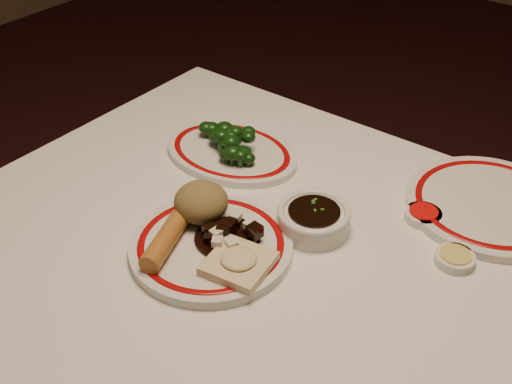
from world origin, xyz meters
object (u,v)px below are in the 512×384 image
object	(u,v)px
dining_table	(288,302)
broccoli_pile	(229,140)
spring_roll	(165,241)
main_plate	(211,246)
rice_mound	(201,202)
stirfry_heap	(226,232)
soy_bowl	(314,220)
broccoli_plate	(231,152)
fried_wonton	(239,262)

from	to	relation	value
dining_table	broccoli_pile	world-z (taller)	broccoli_pile
dining_table	spring_roll	world-z (taller)	spring_roll
broccoli_pile	spring_roll	bearing A→B (deg)	-69.61
dining_table	main_plate	bearing A→B (deg)	-154.24
dining_table	spring_roll	bearing A→B (deg)	-145.96
rice_mound	stirfry_heap	xyz separation A→B (m)	(0.07, -0.02, -0.02)
dining_table	stirfry_heap	xyz separation A→B (m)	(-0.11, -0.03, 0.12)
rice_mound	stirfry_heap	distance (m)	0.07
soy_bowl	stirfry_heap	bearing A→B (deg)	-126.27
stirfry_heap	broccoli_plate	world-z (taller)	stirfry_heap
main_plate	soy_bowl	bearing A→B (deg)	55.39
spring_roll	broccoli_plate	xyz separation A→B (m)	(-0.11, 0.29, -0.03)
broccoli_pile	dining_table	bearing A→B (deg)	-33.35
rice_mound	broccoli_plate	xyz separation A→B (m)	(-0.10, 0.20, -0.04)
rice_mound	broccoli_plate	bearing A→B (deg)	116.43
broccoli_plate	broccoli_pile	size ratio (longest dim) A/B	1.81
main_plate	stirfry_heap	size ratio (longest dim) A/B	3.24
stirfry_heap	soy_bowl	bearing A→B (deg)	53.73
fried_wonton	spring_roll	bearing A→B (deg)	-162.65
main_plate	fried_wonton	size ratio (longest dim) A/B	3.28
fried_wonton	broccoli_plate	distance (m)	0.34
main_plate	rice_mound	world-z (taller)	rice_mound
fried_wonton	stirfry_heap	xyz separation A→B (m)	(-0.06, 0.04, 0.00)
spring_roll	broccoli_pile	world-z (taller)	broccoli_pile
rice_mound	broccoli_plate	world-z (taller)	rice_mound
rice_mound	broccoli_pile	world-z (taller)	rice_mound
main_plate	fried_wonton	world-z (taller)	fried_wonton
spring_roll	fried_wonton	xyz separation A→B (m)	(0.12, 0.04, -0.01)
fried_wonton	broccoli_plate	bearing A→B (deg)	131.28
fried_wonton	broccoli_pile	distance (m)	0.34
main_plate	stirfry_heap	bearing A→B (deg)	64.57
stirfry_heap	soy_bowl	size ratio (longest dim) A/B	0.89
rice_mound	soy_bowl	bearing A→B (deg)	34.31
dining_table	soy_bowl	xyz separation A→B (m)	(-0.02, 0.09, 0.11)
spring_roll	soy_bowl	world-z (taller)	spring_roll
main_plate	fried_wonton	bearing A→B (deg)	-13.57
dining_table	spring_roll	distance (m)	0.24
main_plate	broccoli_plate	xyz separation A→B (m)	(-0.15, 0.24, -0.00)
dining_table	broccoli_plate	bearing A→B (deg)	145.94
broccoli_pile	soy_bowl	world-z (taller)	broccoli_pile
broccoli_plate	soy_bowl	distance (m)	0.27
fried_wonton	soy_bowl	distance (m)	0.17
spring_roll	broccoli_pile	size ratio (longest dim) A/B	0.77
soy_bowl	dining_table	bearing A→B (deg)	-80.20
broccoli_plate	stirfry_heap	bearing A→B (deg)	-52.38
main_plate	broccoli_pile	world-z (taller)	broccoli_pile
soy_bowl	broccoli_plate	bearing A→B (deg)	160.07
dining_table	broccoli_pile	size ratio (longest dim) A/B	7.43
spring_roll	broccoli_pile	bearing A→B (deg)	90.24
rice_mound	soy_bowl	size ratio (longest dim) A/B	0.75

